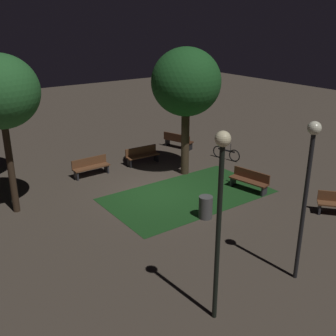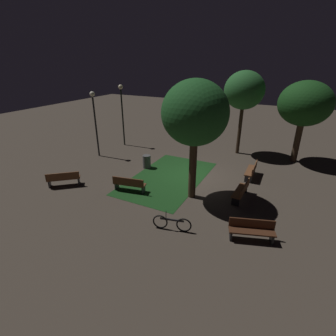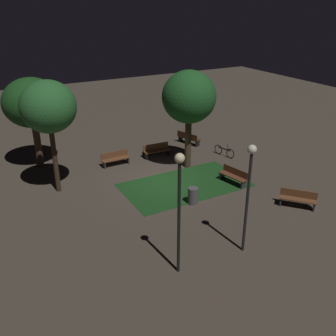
# 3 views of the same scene
# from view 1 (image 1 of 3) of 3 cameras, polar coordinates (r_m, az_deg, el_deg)

# --- Properties ---
(ground_plane) EXTENTS (60.00, 60.00, 0.00)m
(ground_plane) POSITION_cam_1_polar(r_m,az_deg,el_deg) (17.70, -1.55, -3.45)
(ground_plane) COLOR #473D33
(grass_lawn) EXTENTS (7.00, 4.02, 0.01)m
(grass_lawn) POSITION_cam_1_polar(r_m,az_deg,el_deg) (17.42, 2.81, -3.86)
(grass_lawn) COLOR #194219
(grass_lawn) RESTS_ON ground
(bench_by_lamp) EXTENTS (1.82, 0.56, 0.88)m
(bench_by_lamp) POSITION_cam_1_polar(r_m,az_deg,el_deg) (21.01, -3.66, 1.87)
(bench_by_lamp) COLOR brown
(bench_by_lamp) RESTS_ON ground
(bench_corner) EXTENTS (1.81, 0.51, 0.88)m
(bench_corner) POSITION_cam_1_polar(r_m,az_deg,el_deg) (19.72, -10.86, 0.26)
(bench_corner) COLOR brown
(bench_corner) RESTS_ON ground
(bench_lawn_edge) EXTENTS (0.81, 1.86, 0.88)m
(bench_lawn_edge) POSITION_cam_1_polar(r_m,az_deg,el_deg) (18.12, 11.43, -1.64)
(bench_lawn_edge) COLOR brown
(bench_lawn_edge) RESTS_ON ground
(bench_back_row) EXTENTS (1.02, 1.86, 0.88)m
(bench_back_row) POSITION_cam_1_polar(r_m,az_deg,el_deg) (23.51, 1.40, 3.95)
(bench_back_row) COLOR #422314
(bench_back_row) RESTS_ON ground
(tree_lawn_side) EXTENTS (3.18, 3.18, 5.98)m
(tree_lawn_side) POSITION_cam_1_polar(r_m,az_deg,el_deg) (18.68, 2.57, 11.90)
(tree_lawn_side) COLOR #423021
(tree_lawn_side) RESTS_ON ground
(tree_back_left) EXTENTS (2.83, 2.83, 6.06)m
(tree_back_left) POSITION_cam_1_polar(r_m,az_deg,el_deg) (15.75, -22.65, 9.81)
(tree_back_left) COLOR #38281C
(tree_back_left) RESTS_ON ground
(lamp_post_near_wall) EXTENTS (0.36, 0.36, 4.92)m
(lamp_post_near_wall) POSITION_cam_1_polar(r_m,az_deg,el_deg) (9.29, 7.34, -4.40)
(lamp_post_near_wall) COLOR black
(lamp_post_near_wall) RESTS_ON ground
(lamp_post_plaza_east) EXTENTS (0.36, 0.36, 4.71)m
(lamp_post_plaza_east) POSITION_cam_1_polar(r_m,az_deg,el_deg) (11.42, 19.14, -1.19)
(lamp_post_plaza_east) COLOR black
(lamp_post_plaza_east) RESTS_ON ground
(trash_bin) EXTENTS (0.53, 0.53, 0.88)m
(trash_bin) POSITION_cam_1_polar(r_m,az_deg,el_deg) (15.42, 5.33, -5.53)
(trash_bin) COLOR #4C4C4C
(trash_bin) RESTS_ON ground
(bicycle) EXTENTS (0.46, 1.66, 0.93)m
(bicycle) POSITION_cam_1_polar(r_m,az_deg,el_deg) (21.85, 8.22, 2.06)
(bicycle) COLOR black
(bicycle) RESTS_ON ground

